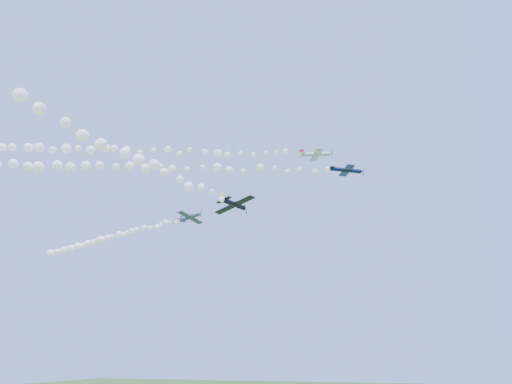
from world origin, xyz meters
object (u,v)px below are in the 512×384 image
(plane_white, at_px, (316,154))
(plane_grey, at_px, (190,217))
(plane_navy, at_px, (346,170))
(plane_black, at_px, (234,204))

(plane_white, bearing_deg, plane_grey, 136.35)
(plane_navy, xyz_separation_m, plane_grey, (-41.79, 14.00, -1.89))
(plane_navy, distance_m, plane_black, 28.57)
(plane_navy, bearing_deg, plane_black, -151.70)
(plane_navy, height_order, plane_grey, plane_navy)
(plane_black, bearing_deg, plane_white, -16.43)
(plane_black, bearing_deg, plane_navy, -26.67)
(plane_white, height_order, plane_grey, plane_white)
(plane_grey, xyz_separation_m, plane_black, (24.61, -33.33, -10.26))
(plane_navy, bearing_deg, plane_grey, 141.42)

